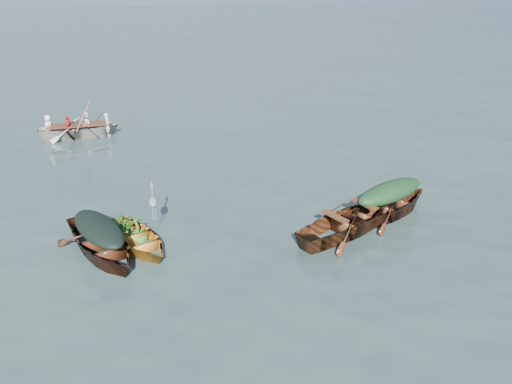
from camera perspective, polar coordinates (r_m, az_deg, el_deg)
ground at (r=11.98m, az=3.85°, el=-6.91°), size 140.00×140.00×0.00m
yellow_dinghy at (r=12.53m, az=-13.37°, el=-6.07°), size 2.62×3.27×0.80m
dark_covered_boat at (r=12.45m, az=-17.15°, el=-6.76°), size 3.14×4.19×1.01m
green_tarp_boat at (r=14.03m, az=14.74°, el=-2.66°), size 4.42×3.07×0.99m
open_wooden_boat at (r=12.99m, az=10.47°, el=-4.56°), size 4.61×3.29×1.05m
rowed_boat at (r=20.81m, az=-19.42°, el=5.93°), size 4.27×1.50×1.00m
dark_tarp_cover at (r=12.11m, az=-17.56°, el=-3.93°), size 1.73×2.31×0.40m
green_tarp_cover at (r=13.70m, az=15.08°, el=0.13°), size 2.43×1.69×0.52m
thwart_benches at (r=12.74m, az=10.66°, el=-2.43°), size 2.37×1.77×0.04m
heron at (r=12.36m, az=-11.62°, el=-1.75°), size 0.44×0.49×0.92m
dinghy_weeds at (r=12.64m, az=-14.73°, el=-2.28°), size 1.05×1.13×0.60m
rowers at (r=20.56m, az=-19.77°, el=8.24°), size 3.00×1.30×0.76m
oars at (r=20.65m, az=-19.63°, el=7.31°), size 0.75×2.63×0.06m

